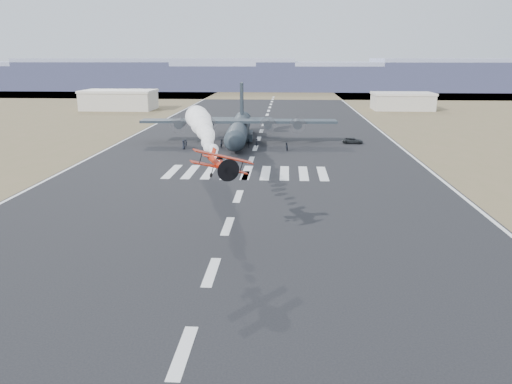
# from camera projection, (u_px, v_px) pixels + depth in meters

# --- Properties ---
(ground) EXTENTS (500.00, 500.00, 0.00)m
(ground) POSITION_uv_depth(u_px,v_px,m) (183.00, 352.00, 31.06)
(ground) COLOR black
(ground) RESTS_ON ground
(scrub_far) EXTENTS (500.00, 80.00, 0.00)m
(scrub_far) POSITION_uv_depth(u_px,v_px,m) (275.00, 93.00, 252.59)
(scrub_far) COLOR brown
(scrub_far) RESTS_ON ground
(runway_markings) EXTENTS (60.00, 260.00, 0.01)m
(runway_markings) POSITION_uv_depth(u_px,v_px,m) (251.00, 160.00, 88.85)
(runway_markings) COLOR silver
(runway_markings) RESTS_ON ground
(ridge_seg_b) EXTENTS (150.00, 50.00, 15.00)m
(ridge_seg_b) POSITION_uv_depth(u_px,v_px,m) (51.00, 75.00, 287.24)
(ridge_seg_b) COLOR #8187A4
(ridge_seg_b) RESTS_ON ground
(ridge_seg_c) EXTENTS (150.00, 50.00, 17.00)m
(ridge_seg_c) POSITION_uv_depth(u_px,v_px,m) (162.00, 74.00, 283.12)
(ridge_seg_c) COLOR #8187A4
(ridge_seg_c) RESTS_ON ground
(ridge_seg_d) EXTENTS (150.00, 50.00, 13.00)m
(ridge_seg_d) POSITION_uv_depth(u_px,v_px,m) (276.00, 78.00, 279.78)
(ridge_seg_d) COLOR #8187A4
(ridge_seg_d) RESTS_ON ground
(ridge_seg_e) EXTENTS (150.00, 50.00, 15.00)m
(ridge_seg_e) POSITION_uv_depth(u_px,v_px,m) (394.00, 76.00, 275.66)
(ridge_seg_e) COLOR #8187A4
(ridge_seg_e) RESTS_ON ground
(hangar_left) EXTENTS (24.50, 14.50, 6.70)m
(hangar_left) POSITION_uv_depth(u_px,v_px,m) (119.00, 100.00, 172.92)
(hangar_left) COLOR #AAA497
(hangar_left) RESTS_ON ground
(hangar_right) EXTENTS (20.50, 12.50, 5.90)m
(hangar_right) POSITION_uv_depth(u_px,v_px,m) (402.00, 101.00, 172.02)
(hangar_right) COLOR #AAA497
(hangar_right) RESTS_ON ground
(aerobatic_biplane) EXTENTS (5.81, 5.54, 3.09)m
(aerobatic_biplane) POSITION_uv_depth(u_px,v_px,m) (219.00, 163.00, 47.46)
(aerobatic_biplane) COLOR #AA2E0B
(smoke_trail) EXTENTS (10.19, 35.94, 3.75)m
(smoke_trail) POSITION_uv_depth(u_px,v_px,m) (200.00, 121.00, 75.75)
(smoke_trail) COLOR white
(transport_aircraft) EXTENTS (41.35, 34.05, 11.95)m
(transport_aircraft) POSITION_uv_depth(u_px,v_px,m) (239.00, 127.00, 107.71)
(transport_aircraft) COLOR #1C242B
(transport_aircraft) RESTS_ON ground
(support_vehicle) EXTENTS (4.47, 2.38, 1.19)m
(support_vehicle) POSITION_uv_depth(u_px,v_px,m) (353.00, 141.00, 105.62)
(support_vehicle) COLOR black
(support_vehicle) RESTS_ON ground
(crew_a) EXTENTS (0.66, 0.75, 1.76)m
(crew_a) POSITION_uv_depth(u_px,v_px,m) (257.00, 143.00, 100.95)
(crew_a) COLOR black
(crew_a) RESTS_ON ground
(crew_b) EXTENTS (0.95, 1.04, 1.82)m
(crew_b) POSITION_uv_depth(u_px,v_px,m) (222.00, 144.00, 100.19)
(crew_b) COLOR black
(crew_b) RESTS_ON ground
(crew_c) EXTENTS (1.23, 0.78, 1.77)m
(crew_c) POSITION_uv_depth(u_px,v_px,m) (209.00, 143.00, 100.64)
(crew_c) COLOR black
(crew_c) RESTS_ON ground
(crew_d) EXTENTS (0.53, 0.99, 1.68)m
(crew_d) POSITION_uv_depth(u_px,v_px,m) (249.00, 143.00, 100.96)
(crew_d) COLOR black
(crew_d) RESTS_ON ground
(crew_e) EXTENTS (0.66, 0.97, 1.88)m
(crew_e) POSITION_uv_depth(u_px,v_px,m) (184.00, 145.00, 98.94)
(crew_e) COLOR black
(crew_e) RESTS_ON ground
(crew_f) EXTENTS (1.24, 1.76, 1.82)m
(crew_f) POSITION_uv_depth(u_px,v_px,m) (242.00, 142.00, 102.23)
(crew_f) COLOR black
(crew_f) RESTS_ON ground
(crew_g) EXTENTS (0.58, 0.68, 1.69)m
(crew_g) POSITION_uv_depth(u_px,v_px,m) (186.00, 143.00, 100.95)
(crew_g) COLOR black
(crew_g) RESTS_ON ground
(crew_h) EXTENTS (0.77, 0.93, 1.65)m
(crew_h) POSITION_uv_depth(u_px,v_px,m) (286.00, 147.00, 97.28)
(crew_h) COLOR black
(crew_h) RESTS_ON ground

